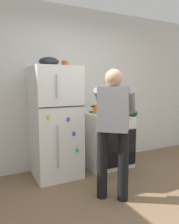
% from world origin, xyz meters
% --- Properties ---
extents(ground, '(8.00, 8.00, 0.00)m').
position_xyz_m(ground, '(0.00, 0.00, 0.00)').
color(ground, brown).
extents(kitchen_wall_back, '(6.00, 0.10, 2.70)m').
position_xyz_m(kitchen_wall_back, '(0.00, 1.95, 1.35)').
color(kitchen_wall_back, silver).
rests_on(kitchen_wall_back, ground).
extents(refrigerator, '(0.68, 0.72, 1.68)m').
position_xyz_m(refrigerator, '(-0.36, 1.57, 0.84)').
color(refrigerator, white).
rests_on(refrigerator, ground).
extents(stove_range, '(0.76, 0.67, 0.94)m').
position_xyz_m(stove_range, '(0.56, 1.56, 0.47)').
color(stove_range, white).
rests_on(stove_range, ground).
extents(person_cook, '(0.71, 0.76, 1.60)m').
position_xyz_m(person_cook, '(0.06, 0.59, 0.96)').
color(person_cook, black).
rests_on(person_cook, ground).
extents(red_pot, '(0.35, 0.25, 0.14)m').
position_xyz_m(red_pot, '(0.40, 1.52, 1.01)').
color(red_pot, orange).
rests_on(red_pot, stove_range).
extents(coffee_mug, '(0.11, 0.08, 0.10)m').
position_xyz_m(coffee_mug, '(-0.18, 1.62, 1.73)').
color(coffee_mug, '#B24C1E').
rests_on(coffee_mug, refrigerator).
extents(pepper_mill, '(0.05, 0.05, 0.16)m').
position_xyz_m(pepper_mill, '(0.86, 1.77, 1.02)').
color(pepper_mill, brown).
rests_on(pepper_mill, stove_range).
extents(mixing_bowl, '(0.29, 0.29, 0.13)m').
position_xyz_m(mixing_bowl, '(-0.44, 1.57, 1.75)').
color(mixing_bowl, black).
rests_on(mixing_bowl, refrigerator).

